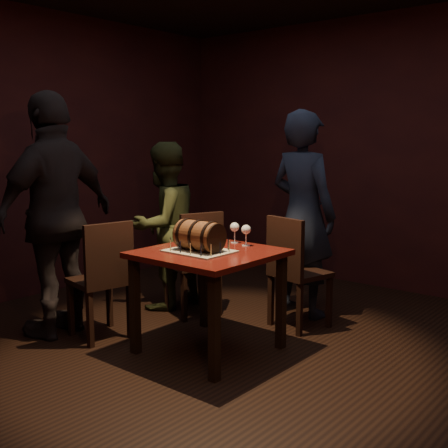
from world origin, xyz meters
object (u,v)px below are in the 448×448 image
(chair_left_rear, at_px, (197,258))
(chair_left_front, at_px, (104,274))
(chair_back, at_px, (293,266))
(person_left_rear, at_px, (164,226))
(wine_glass_right, at_px, (246,231))
(barrel_cake, at_px, (199,236))
(pub_table, at_px, (209,266))
(pint_of_ale, at_px, (208,235))
(wine_glass_mid, at_px, (235,228))
(person_left_front, at_px, (56,215))
(wine_glass_left, at_px, (205,227))
(person_back, at_px, (303,214))

(chair_left_rear, distance_m, chair_left_front, 0.90)
(chair_back, distance_m, person_left_rear, 1.29)
(wine_glass_right, bearing_deg, barrel_cake, -106.25)
(pub_table, relative_size, barrel_cake, 2.32)
(barrel_cake, height_order, pint_of_ale, barrel_cake)
(chair_left_front, bearing_deg, wine_glass_mid, 44.37)
(barrel_cake, height_order, person_left_front, person_left_front)
(pub_table, height_order, chair_back, chair_back)
(pub_table, relative_size, pint_of_ale, 6.00)
(barrel_cake, relative_size, chair_back, 0.42)
(wine_glass_right, bearing_deg, pub_table, -105.78)
(pub_table, xyz_separation_m, chair_back, (0.21, 0.81, -0.12))
(pub_table, xyz_separation_m, wine_glass_mid, (-0.05, 0.36, 0.23))
(chair_left_front, bearing_deg, pub_table, 24.05)
(wine_glass_mid, height_order, wine_glass_right, same)
(wine_glass_mid, height_order, chair_left_front, chair_left_front)
(barrel_cake, height_order, wine_glass_right, barrel_cake)
(pub_table, bearing_deg, pint_of_ale, 132.15)
(wine_glass_left, distance_m, chair_back, 0.81)
(wine_glass_right, height_order, person_back, person_back)
(person_back, bearing_deg, barrel_cake, 93.46)
(person_back, xyz_separation_m, person_left_rear, (-1.09, -0.63, -0.14))
(chair_left_front, bearing_deg, chair_left_rear, 79.85)
(person_left_rear, bearing_deg, chair_left_front, 18.01)
(pint_of_ale, relative_size, person_left_rear, 0.10)
(barrel_cake, relative_size, wine_glass_left, 2.41)
(wine_glass_right, height_order, person_left_rear, person_left_rear)
(wine_glass_mid, bearing_deg, barrel_cake, -86.61)
(wine_glass_right, distance_m, chair_left_rear, 0.81)
(person_left_rear, bearing_deg, person_back, 121.49)
(wine_glass_mid, bearing_deg, person_left_rear, 168.52)
(pub_table, height_order, pint_of_ale, pint_of_ale)
(wine_glass_mid, bearing_deg, wine_glass_left, -151.81)
(wine_glass_left, height_order, pint_of_ale, wine_glass_left)
(chair_left_front, bearing_deg, chair_back, 49.59)
(pint_of_ale, height_order, person_left_front, person_left_front)
(wine_glass_mid, distance_m, person_back, 0.83)
(barrel_cake, bearing_deg, chair_back, 75.20)
(pint_of_ale, xyz_separation_m, chair_left_rear, (-0.45, 0.36, -0.30))
(chair_back, distance_m, person_left_front, 1.93)
(pint_of_ale, distance_m, chair_left_front, 0.86)
(barrel_cake, xyz_separation_m, person_left_front, (-1.14, -0.41, 0.09))
(wine_glass_right, bearing_deg, pint_of_ale, -150.18)
(pub_table, bearing_deg, person_left_rear, 151.53)
(pub_table, xyz_separation_m, person_left_rear, (-1.04, 0.56, 0.12))
(barrel_cake, distance_m, person_left_front, 1.22)
(pint_of_ale, distance_m, chair_back, 0.79)
(pint_of_ale, distance_m, person_left_front, 1.21)
(barrel_cake, relative_size, pint_of_ale, 2.58)
(wine_glass_right, relative_size, chair_left_front, 0.17)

